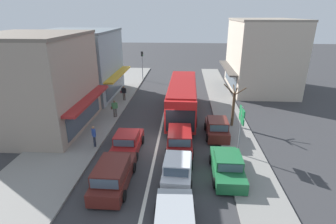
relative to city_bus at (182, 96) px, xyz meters
name	(u,v)px	position (x,y,z in m)	size (l,w,h in m)	color
ground_plane	(158,144)	(-1.76, -6.27, -1.88)	(140.00, 140.00, 0.00)	#353538
lane_centre_line	(162,123)	(-1.76, -2.27, -1.88)	(0.20, 28.00, 0.01)	silver
sidewalk_left	(96,113)	(-8.56, -0.27, -1.81)	(5.20, 44.00, 0.14)	gray
kerb_right	(228,116)	(4.44, -0.27, -1.82)	(2.80, 44.00, 0.12)	gray
shopfront_corner_near	(36,84)	(-11.94, -4.00, 2.07)	(8.65, 8.84, 7.92)	gray
shopfront_mid_block	(80,64)	(-11.94, 5.38, 1.91)	(8.99, 9.33, 7.59)	#84939E
building_right_far	(261,55)	(9.73, 9.94, 2.46)	(8.26, 10.61, 8.69)	beige
city_bus	(182,96)	(0.00, 0.00, 0.00)	(2.86, 10.89, 3.23)	red
hatchback_queue_far_back	(178,169)	(-0.10, -10.68, -1.17)	(1.94, 3.77, 1.54)	silver
sedan_behind_bus_near	(127,143)	(-3.79, -7.59, -1.22)	(1.93, 4.22, 1.47)	maroon
wagon_adjacent_lane_trail	(180,139)	(-0.07, -6.90, -1.14)	(2.02, 4.54, 1.58)	maroon
wagon_behind_bus_mid	(113,175)	(-3.74, -11.59, -1.14)	(1.97, 4.51, 1.58)	#561E19
parked_sedan_kerb_front	(227,166)	(2.91, -10.15, -1.22)	(1.90, 4.20, 1.47)	#1E6638
parked_hatchback_kerb_second	(217,128)	(2.88, -4.64, -1.17)	(1.83, 3.70, 1.54)	#561E19
traffic_light_downstreet	(142,61)	(-6.01, 13.44, 0.97)	(0.33, 0.24, 4.20)	gray
directional_road_sign	(241,120)	(4.05, -7.60, 0.82)	(0.10, 1.40, 3.60)	gray
street_tree_right	(233,107)	(4.40, -2.64, -0.03)	(1.92, 1.73, 3.86)	brown
pedestrian_with_handbag_near	(115,108)	(-6.30, -1.42, -0.81)	(0.63, 0.46, 1.63)	#4C4742
pedestrian_browsing_midblock	(124,92)	(-6.58, 3.62, -0.81)	(0.66, 0.31, 1.63)	#4C4742
pedestrian_far_walker	(94,135)	(-6.31, -7.24, -0.81)	(0.38, 0.49, 1.63)	#232838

